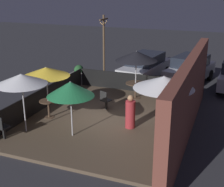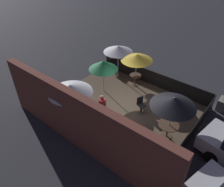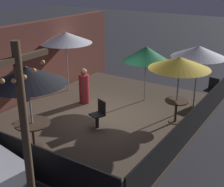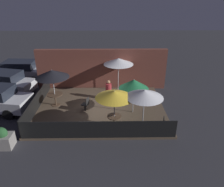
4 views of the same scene
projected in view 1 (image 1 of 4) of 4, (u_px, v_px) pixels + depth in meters
The scene contains 19 objects.
ground_plane at pixel (106, 121), 13.26m from camera, with size 60.00×60.00×0.00m, color #2D2D33.
patio_deck at pixel (106, 119), 13.24m from camera, with size 7.91×6.26×0.12m.
building_wall at pixel (189, 97), 11.62m from camera, with size 9.51×0.36×3.01m.
fence_front at pixel (43, 99), 14.12m from camera, with size 7.71×0.05×0.95m.
fence_side_left at pixel (134, 82), 16.51m from camera, with size 0.05×6.06×0.95m.
patio_umbrella_0 at pixel (46, 72), 12.64m from camera, with size 1.93×1.93×2.20m.
patio_umbrella_1 at pixel (136, 56), 14.93m from camera, with size 2.04×2.04×2.37m.
patio_umbrella_2 at pixel (70, 89), 11.09m from camera, with size 1.72×1.72×2.11m.
patio_umbrella_3 at pixel (21, 79), 11.35m from camera, with size 1.89×1.89×2.29m.
patio_umbrella_4 at pixel (164, 82), 10.54m from camera, with size 2.09×2.09×2.44m.
dining_table_0 at pixel (48, 104), 13.10m from camera, with size 0.75×0.75×0.76m.
dining_table_1 at pixel (136, 86), 15.43m from camera, with size 0.98×0.98×0.78m.
patio_chair_0 at pixel (105, 100), 13.95m from camera, with size 0.52×0.52×0.90m.
patio_chair_1 at pixel (2, 127), 11.21m from camera, with size 0.47×0.47×0.93m.
patron_0 at pixel (130, 113), 12.16m from camera, with size 0.49×0.49×1.35m.
planter_box at pixel (79, 75), 18.34m from camera, with size 1.00×0.70×1.07m.
light_post at pixel (104, 45), 18.15m from camera, with size 1.10×0.12×3.89m.
parked_car_0 at pixel (145, 66), 18.77m from camera, with size 4.69×2.38×1.62m.
parked_car_1 at pixel (190, 69), 18.20m from camera, with size 4.36×2.63×1.62m.
Camera 1 is at (11.25, 4.63, 5.41)m, focal length 50.00 mm.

